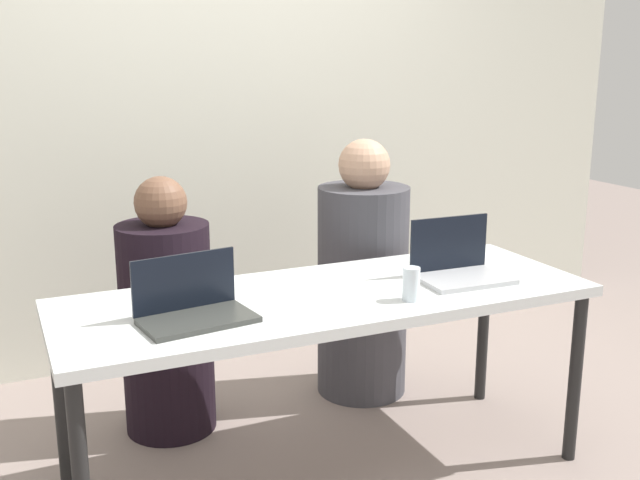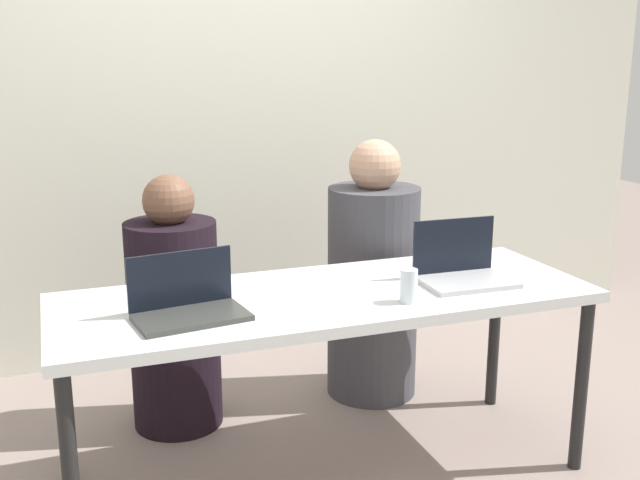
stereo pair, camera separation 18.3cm
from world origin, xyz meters
name	(u,v)px [view 2 (the right image)]	position (x,y,z in m)	size (l,w,h in m)	color
ground_plane	(326,472)	(0.00, 0.00, 0.00)	(12.00, 12.00, 0.00)	gray
back_wall	(230,102)	(0.00, 1.42, 1.32)	(5.05, 0.10, 2.65)	silver
desk	(327,309)	(0.00, 0.00, 0.66)	(1.94, 0.69, 0.73)	silver
person_on_left	(174,317)	(-0.46, 0.61, 0.48)	(0.38, 0.38, 1.09)	black
person_on_right	(373,284)	(0.46, 0.61, 0.53)	(0.42, 0.42, 1.20)	#424147
laptop_front_left	(188,304)	(-0.52, -0.08, 0.77)	(0.38, 0.26, 0.20)	#373935
laptop_front_right	(462,269)	(0.53, -0.05, 0.77)	(0.34, 0.27, 0.23)	#B3B5B8
water_glass_right	(409,288)	(0.23, -0.20, 0.78)	(0.06, 0.06, 0.12)	silver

